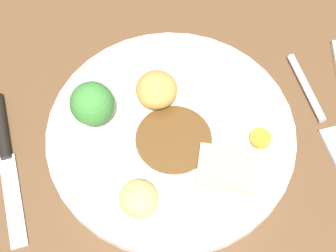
# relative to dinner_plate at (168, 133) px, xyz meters

# --- Properties ---
(dining_table) EXTENTS (1.20, 0.84, 0.04)m
(dining_table) POSITION_rel_dinner_plate_xyz_m (-0.00, -0.03, -0.02)
(dining_table) COLOR brown
(dining_table) RESTS_ON ground
(dinner_plate) EXTENTS (0.28, 0.28, 0.01)m
(dinner_plate) POSITION_rel_dinner_plate_xyz_m (0.00, 0.00, 0.00)
(dinner_plate) COLOR white
(dinner_plate) RESTS_ON dining_table
(gravy_pool) EXTENTS (0.08, 0.08, 0.00)m
(gravy_pool) POSITION_rel_dinner_plate_xyz_m (0.00, 0.01, 0.01)
(gravy_pool) COLOR #563819
(gravy_pool) RESTS_ON dinner_plate
(meat_slice_main) EXTENTS (0.07, 0.07, 0.01)m
(meat_slice_main) POSITION_rel_dinner_plate_xyz_m (-0.05, 0.06, 0.01)
(meat_slice_main) COLOR tan
(meat_slice_main) RESTS_ON dinner_plate
(roast_potato_left) EXTENTS (0.05, 0.05, 0.03)m
(roast_potato_left) POSITION_rel_dinner_plate_xyz_m (0.05, 0.08, 0.02)
(roast_potato_left) COLOR #D8B260
(roast_potato_left) RESTS_ON dinner_plate
(roast_potato_right) EXTENTS (0.06, 0.06, 0.04)m
(roast_potato_right) POSITION_rel_dinner_plate_xyz_m (0.00, -0.04, 0.03)
(roast_potato_right) COLOR #BC8C42
(roast_potato_right) RESTS_ON dinner_plate
(carrot_coin_front) EXTENTS (0.02, 0.02, 0.01)m
(carrot_coin_front) POSITION_rel_dinner_plate_xyz_m (-0.10, 0.03, 0.01)
(carrot_coin_front) COLOR orange
(carrot_coin_front) RESTS_ON dinner_plate
(broccoli_floret) EXTENTS (0.05, 0.05, 0.06)m
(broccoli_floret) POSITION_rel_dinner_plate_xyz_m (0.08, -0.03, 0.04)
(broccoli_floret) COLOR #8CB766
(broccoli_floret) RESTS_ON dinner_plate
(fork) EXTENTS (0.02, 0.15, 0.01)m
(fork) POSITION_rel_dinner_plate_xyz_m (-0.18, 0.01, -0.00)
(fork) COLOR silver
(fork) RESTS_ON dining_table
(knife) EXTENTS (0.03, 0.19, 0.01)m
(knife) POSITION_rel_dinner_plate_xyz_m (0.18, -0.02, -0.00)
(knife) COLOR black
(knife) RESTS_ON dining_table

